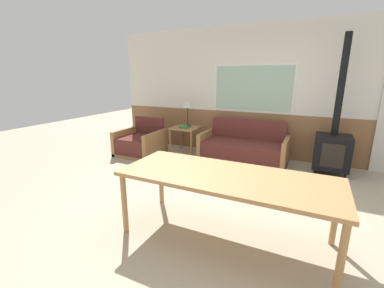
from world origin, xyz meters
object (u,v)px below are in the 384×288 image
at_px(armchair, 141,144).
at_px(table_lamp, 188,104).
at_px(couch, 243,150).
at_px(dining_table, 227,181).
at_px(side_table, 186,131).
at_px(wood_stove, 333,145).

xyz_separation_m(armchair, table_lamp, (0.86, 0.61, 0.84)).
distance_m(couch, armchair, 2.23).
height_order(couch, armchair, couch).
distance_m(armchair, dining_table, 3.43).
height_order(couch, table_lamp, table_lamp).
relative_size(armchair, side_table, 1.51).
xyz_separation_m(side_table, dining_table, (1.82, -2.61, 0.17)).
relative_size(dining_table, wood_stove, 0.92).
bearing_deg(dining_table, armchair, 141.86).
height_order(table_lamp, wood_stove, wood_stove).
bearing_deg(wood_stove, armchair, -171.78).
bearing_deg(armchair, wood_stove, -1.12).
bearing_deg(side_table, armchair, -149.10).
xyz_separation_m(table_lamp, wood_stove, (2.89, -0.07, -0.56)).
relative_size(side_table, wood_stove, 0.25).
height_order(armchair, wood_stove, wood_stove).
relative_size(couch, wood_stove, 0.72).
distance_m(armchair, wood_stove, 3.80).
bearing_deg(couch, side_table, 178.18).
relative_size(couch, side_table, 2.87).
bearing_deg(side_table, table_lamp, 91.09).
height_order(armchair, table_lamp, table_lamp).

